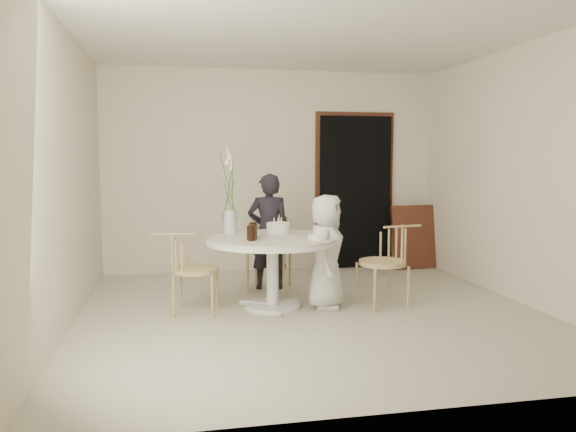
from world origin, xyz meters
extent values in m
plane|color=beige|center=(0.00, 0.00, 0.00)|extent=(4.50, 4.50, 0.00)
plane|color=white|center=(0.00, 0.00, 2.70)|extent=(4.50, 4.50, 0.00)
plane|color=beige|center=(0.00, 2.25, 1.35)|extent=(4.50, 0.00, 4.50)
plane|color=beige|center=(0.00, -2.25, 1.35)|extent=(4.50, 0.00, 4.50)
plane|color=beige|center=(-2.25, 0.00, 1.35)|extent=(0.00, 4.50, 4.50)
plane|color=beige|center=(2.25, 0.00, 1.35)|extent=(0.00, 4.50, 4.50)
cube|color=black|center=(1.15, 2.19, 1.05)|extent=(1.00, 0.10, 2.10)
cube|color=maroon|center=(1.15, 2.23, 1.11)|extent=(1.12, 0.03, 2.22)
cylinder|color=silver|center=(-0.35, 0.25, 0.02)|extent=(0.56, 0.56, 0.04)
cylinder|color=silver|center=(-0.35, 0.25, 0.34)|extent=(0.12, 0.12, 0.65)
cylinder|color=silver|center=(-0.35, 0.25, 0.68)|extent=(1.33, 1.33, 0.03)
cylinder|color=beige|center=(-0.35, 0.25, 0.71)|extent=(1.30, 1.30, 0.04)
cube|color=maroon|center=(1.95, 1.95, 0.44)|extent=(0.67, 0.25, 0.87)
cylinder|color=tan|center=(-0.51, 0.97, 0.23)|extent=(0.03, 0.03, 0.47)
cylinder|color=tan|center=(-0.12, 0.83, 0.23)|extent=(0.03, 0.03, 0.47)
cylinder|color=tan|center=(-0.36, 1.36, 0.23)|extent=(0.03, 0.03, 0.47)
cylinder|color=tan|center=(0.03, 1.22, 0.23)|extent=(0.03, 0.03, 0.47)
cylinder|color=tan|center=(-0.24, 1.09, 0.49)|extent=(0.52, 0.52, 0.05)
cylinder|color=tan|center=(0.55, 0.26, 0.22)|extent=(0.03, 0.03, 0.43)
cylinder|color=tan|center=(0.61, -0.12, 0.22)|extent=(0.03, 0.03, 0.43)
cylinder|color=tan|center=(0.93, 0.33, 0.22)|extent=(0.03, 0.03, 0.43)
cylinder|color=tan|center=(0.99, -0.05, 0.22)|extent=(0.03, 0.03, 0.43)
cylinder|color=tan|center=(0.77, 0.11, 0.45)|extent=(0.48, 0.48, 0.05)
cylinder|color=tan|center=(-0.98, -0.01, 0.21)|extent=(0.03, 0.03, 0.41)
cylinder|color=tan|center=(-0.91, 0.35, 0.21)|extent=(0.03, 0.03, 0.41)
cylinder|color=tan|center=(-1.34, 0.06, 0.21)|extent=(0.03, 0.03, 0.41)
cylinder|color=tan|center=(-1.27, 0.42, 0.21)|extent=(0.03, 0.03, 0.41)
cylinder|color=tan|center=(-1.12, 0.21, 0.43)|extent=(0.46, 0.46, 0.05)
imported|color=black|center=(-0.25, 1.12, 0.67)|extent=(0.53, 0.38, 1.35)
imported|color=silver|center=(0.18, 0.15, 0.58)|extent=(0.55, 0.66, 1.16)
cylinder|color=white|center=(-0.25, 0.49, 0.79)|extent=(0.24, 0.24, 0.12)
cylinder|color=#FFE3A1|center=(-0.25, 0.49, 0.87)|extent=(0.01, 0.01, 0.05)
cylinder|color=#FFE3A1|center=(-0.21, 0.51, 0.87)|extent=(0.01, 0.01, 0.05)
cylinder|color=#FFE3A1|center=(-0.29, 0.50, 0.87)|extent=(0.01, 0.01, 0.05)
cylinder|color=black|center=(-0.60, 0.07, 0.80)|extent=(0.07, 0.07, 0.14)
cylinder|color=black|center=(-0.59, 0.03, 0.81)|extent=(0.09, 0.09, 0.15)
cylinder|color=black|center=(-0.54, 0.24, 0.81)|extent=(0.08, 0.08, 0.16)
cylinder|color=black|center=(-0.56, 0.14, 0.81)|extent=(0.09, 0.09, 0.17)
cylinder|color=white|center=(0.06, 0.01, 0.75)|extent=(0.25, 0.25, 0.05)
cylinder|color=silver|center=(-0.74, 0.62, 0.85)|extent=(0.13, 0.13, 0.25)
cylinder|color=#3D622A|center=(-0.71, 0.62, 1.16)|extent=(0.01, 0.01, 0.62)
cone|color=silver|center=(-0.71, 0.62, 1.47)|extent=(0.06, 0.06, 0.16)
cylinder|color=#3D622A|center=(-0.75, 0.64, 1.19)|extent=(0.01, 0.01, 0.67)
cone|color=silver|center=(-0.75, 0.64, 1.53)|extent=(0.06, 0.06, 0.16)
cylinder|color=#3D622A|center=(-0.75, 0.60, 1.22)|extent=(0.01, 0.01, 0.73)
cone|color=silver|center=(-0.75, 0.60, 1.58)|extent=(0.06, 0.06, 0.16)
camera|label=1|loc=(-1.29, -5.28, 1.51)|focal=35.00mm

